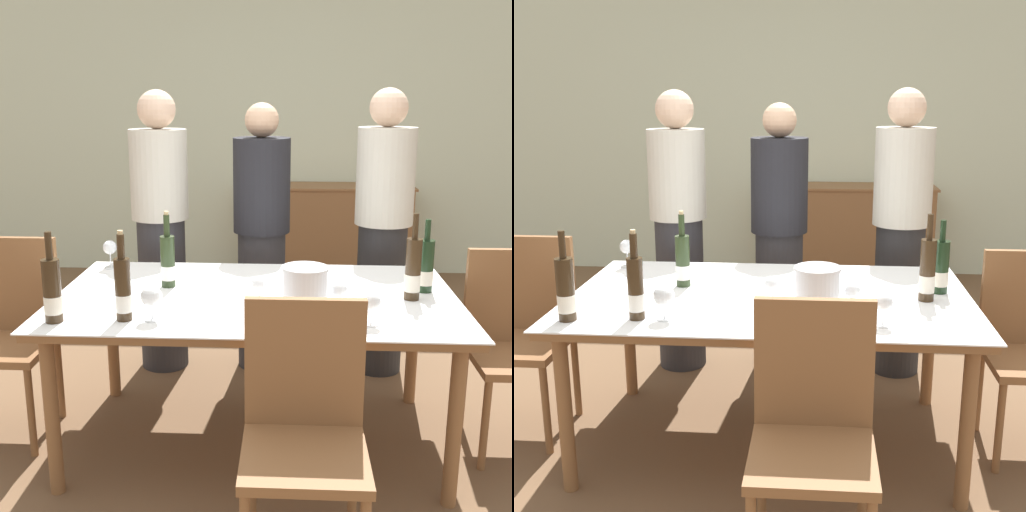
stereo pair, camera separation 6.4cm
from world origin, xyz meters
TOP-DOWN VIEW (x-y plane):
  - ground_plane at (0.00, 0.00)m, footprint 12.00×12.00m
  - back_wall at (0.00, 3.14)m, footprint 8.00×0.10m
  - sideboard_cabinet at (0.48, 2.85)m, footprint 1.48×0.46m
  - dining_table at (0.00, 0.00)m, footprint 1.80×1.09m
  - ice_bucket at (0.21, -0.28)m, footprint 0.19×0.19m
  - wine_bottle_0 at (-0.42, 0.11)m, footprint 0.07×0.07m
  - wine_bottle_1 at (0.77, 0.09)m, footprint 0.07×0.07m
  - wine_bottle_2 at (-0.51, -0.36)m, footprint 0.06×0.06m
  - wine_bottle_3 at (-0.78, -0.40)m, footprint 0.07×0.07m
  - wine_bottle_4 at (0.69, -0.03)m, footprint 0.07×0.07m
  - wine_glass_0 at (0.36, -0.23)m, footprint 0.07×0.07m
  - wine_glass_1 at (0.47, -0.37)m, footprint 0.07×0.07m
  - wine_glass_2 at (-0.78, 0.42)m, footprint 0.07×0.07m
  - wine_glass_3 at (0.02, -0.16)m, footprint 0.07×0.07m
  - wine_glass_4 at (-0.40, -0.36)m, footprint 0.09×0.09m
  - chair_near_front at (0.21, -0.77)m, footprint 0.42×0.42m
  - chair_left_end at (-1.19, 0.09)m, footprint 0.42×0.42m
  - person_host at (-0.61, 0.88)m, footprint 0.33×0.33m
  - person_guest_left at (-0.02, 0.91)m, footprint 0.33×0.33m
  - person_guest_right at (0.68, 0.89)m, footprint 0.33×0.33m

SIDE VIEW (x-z plane):
  - ground_plane at x=0.00m, z-range 0.00..0.00m
  - sideboard_cabinet at x=0.48m, z-range 0.00..0.85m
  - chair_near_front at x=0.21m, z-range 0.07..1.00m
  - chair_left_end at x=-1.19m, z-range 0.07..1.01m
  - dining_table at x=0.00m, z-range 0.31..1.04m
  - person_guest_left at x=-0.02m, z-range 0.00..1.57m
  - wine_glass_1 at x=0.47m, z-range 0.76..0.89m
  - person_host at x=-0.61m, z-range 0.00..1.65m
  - wine_glass_3 at x=0.02m, z-range 0.76..0.89m
  - wine_glass_0 at x=0.36m, z-range 0.76..0.89m
  - person_guest_right at x=0.68m, z-range 0.00..1.66m
  - wine_glass_4 at x=-0.40m, z-range 0.76..0.90m
  - wine_glass_2 at x=-0.78m, z-range 0.76..0.91m
  - ice_bucket at x=0.21m, z-range 0.74..0.95m
  - wine_bottle_1 at x=0.77m, z-range 0.68..1.02m
  - wine_bottle_0 at x=-0.42m, z-range 0.67..1.03m
  - wine_bottle_3 at x=-0.78m, z-range 0.68..1.04m
  - wine_bottle_2 at x=-0.51m, z-range 0.68..1.04m
  - wine_bottle_4 at x=0.69m, z-range 0.67..1.06m
  - back_wall at x=0.00m, z-range 0.00..2.80m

